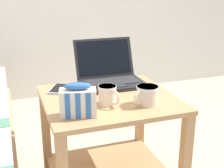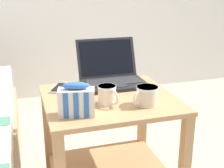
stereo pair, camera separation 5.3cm
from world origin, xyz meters
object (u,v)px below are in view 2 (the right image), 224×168
laptop (112,75)px  mug_front_left (107,94)px  mug_front_right (147,95)px  cell_phone (61,88)px  snack_bag (76,101)px

laptop → mug_front_left: size_ratio=2.85×
laptop → mug_front_right: bearing=-80.3°
laptop → mug_front_right: laptop is taller
laptop → mug_front_left: bearing=-110.5°
laptop → mug_front_left: laptop is taller
laptop → mug_front_right: size_ratio=2.54×
cell_phone → laptop: bearing=3.4°
mug_front_right → mug_front_left: bearing=160.9°
snack_bag → cell_phone: (-0.02, 0.35, -0.06)m
mug_front_right → snack_bag: (-0.32, -0.02, 0.02)m
snack_bag → cell_phone: size_ratio=0.96×
mug_front_right → laptop: bearing=99.7°
mug_front_left → mug_front_right: (0.17, -0.06, -0.00)m
laptop → snack_bag: (-0.26, -0.37, 0.02)m
laptop → cell_phone: laptop is taller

